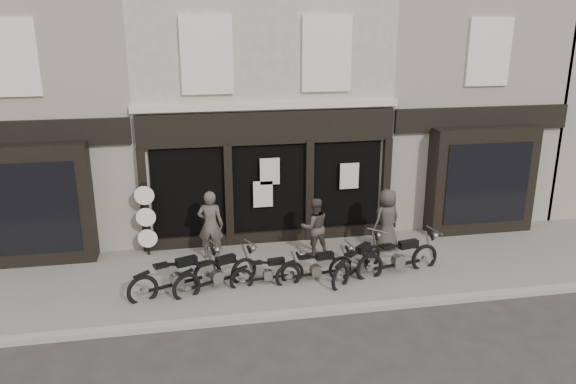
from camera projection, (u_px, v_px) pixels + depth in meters
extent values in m
plane|color=#2D2B28|center=(288.00, 290.00, 13.59)|extent=(90.00, 90.00, 0.00)
cube|color=slate|center=(282.00, 272.00, 14.42)|extent=(30.00, 4.20, 0.12)
cube|color=gray|center=(299.00, 314.00, 12.40)|extent=(30.00, 0.25, 0.13)
cube|color=beige|center=(254.00, 90.00, 18.01)|extent=(7.20, 6.00, 8.20)
cube|color=black|center=(269.00, 128.00, 15.31)|extent=(7.10, 0.18, 0.90)
cube|color=black|center=(269.00, 195.00, 15.94)|extent=(6.50, 0.10, 2.95)
cube|color=black|center=(270.00, 238.00, 16.26)|extent=(7.10, 0.20, 0.44)
cube|color=beige|center=(268.00, 106.00, 15.16)|extent=(7.30, 0.22, 0.18)
cube|color=silver|center=(207.00, 55.00, 14.48)|extent=(1.35, 0.12, 2.00)
cube|color=black|center=(207.00, 55.00, 14.51)|extent=(1.05, 0.06, 1.70)
cube|color=silver|center=(327.00, 54.00, 15.05)|extent=(1.35, 0.12, 2.00)
cube|color=black|center=(326.00, 54.00, 15.07)|extent=(1.05, 0.06, 1.70)
cube|color=black|center=(144.00, 201.00, 15.25)|extent=(0.22, 0.22, 3.00)
cube|color=black|center=(229.00, 197.00, 15.65)|extent=(0.22, 0.22, 3.00)
cube|color=black|center=(309.00, 192.00, 16.06)|extent=(0.22, 0.22, 3.00)
cube|color=black|center=(386.00, 188.00, 16.46)|extent=(0.22, 0.22, 3.00)
cube|color=silver|center=(270.00, 171.00, 15.55)|extent=(0.55, 0.04, 0.75)
cube|color=silver|center=(349.00, 176.00, 16.03)|extent=(0.55, 0.04, 0.75)
cube|color=silver|center=(263.00, 194.00, 15.71)|extent=(0.55, 0.04, 0.75)
cube|color=gray|center=(45.00, 95.00, 16.89)|extent=(5.50, 6.00, 8.20)
cube|color=black|center=(28.00, 205.00, 14.46)|extent=(3.20, 0.70, 3.20)
cube|color=black|center=(24.00, 210.00, 14.13)|extent=(2.60, 0.06, 2.40)
cube|color=black|center=(21.00, 134.00, 14.21)|extent=(5.40, 0.16, 0.70)
cube|color=silver|center=(10.00, 57.00, 13.65)|extent=(1.30, 0.10, 1.90)
cube|color=black|center=(10.00, 57.00, 13.68)|extent=(1.00, 0.06, 1.60)
cube|color=gray|center=(439.00, 86.00, 19.13)|extent=(5.50, 6.00, 8.20)
cube|color=black|center=(481.00, 180.00, 16.69)|extent=(3.20, 0.70, 3.20)
cube|color=black|center=(487.00, 184.00, 16.37)|extent=(2.60, 0.06, 2.40)
cube|color=black|center=(482.00, 119.00, 16.44)|extent=(5.40, 0.16, 0.70)
cube|color=silver|center=(489.00, 52.00, 15.89)|extent=(1.30, 0.10, 1.90)
cube|color=black|center=(489.00, 52.00, 15.92)|extent=(1.00, 0.06, 1.60)
torus|color=black|center=(207.00, 274.00, 13.60)|extent=(0.74, 0.37, 0.75)
torus|color=black|center=(143.00, 291.00, 12.79)|extent=(0.74, 0.37, 0.75)
cube|color=black|center=(176.00, 284.00, 13.21)|extent=(1.24, 0.53, 0.07)
cube|color=gray|center=(177.00, 280.00, 13.19)|extent=(0.32, 0.28, 0.29)
cube|color=black|center=(186.00, 261.00, 13.20)|extent=(0.54, 0.36, 0.19)
cube|color=black|center=(161.00, 266.00, 12.88)|extent=(0.39, 0.33, 0.07)
cylinder|color=gray|center=(215.00, 244.00, 13.51)|extent=(0.27, 0.61, 0.04)
torus|color=black|center=(244.00, 272.00, 13.79)|extent=(0.69, 0.38, 0.71)
torus|color=black|center=(187.00, 288.00, 12.97)|extent=(0.69, 0.38, 0.71)
cube|color=black|center=(216.00, 281.00, 13.39)|extent=(1.16, 0.55, 0.06)
cube|color=gray|center=(217.00, 277.00, 13.38)|extent=(0.31, 0.28, 0.27)
cube|color=black|center=(226.00, 260.00, 13.40)|extent=(0.51, 0.36, 0.18)
cube|color=black|center=(203.00, 264.00, 13.07)|extent=(0.37, 0.32, 0.06)
cylinder|color=gray|center=(251.00, 243.00, 13.71)|extent=(0.28, 0.57, 0.04)
torus|color=black|center=(292.00, 273.00, 13.84)|extent=(0.60, 0.15, 0.60)
torus|color=black|center=(242.00, 280.00, 13.46)|extent=(0.60, 0.15, 0.60)
cube|color=black|center=(267.00, 278.00, 13.66)|extent=(1.05, 0.18, 0.05)
cube|color=gray|center=(268.00, 275.00, 13.64)|extent=(0.23, 0.18, 0.23)
cube|color=black|center=(276.00, 261.00, 13.61)|extent=(0.42, 0.20, 0.15)
cube|color=black|center=(256.00, 263.00, 13.45)|extent=(0.28, 0.21, 0.05)
cylinder|color=gray|center=(300.00, 250.00, 13.72)|extent=(0.10, 0.51, 0.03)
torus|color=black|center=(341.00, 268.00, 14.03)|extent=(0.66, 0.18, 0.66)
torus|color=black|center=(288.00, 276.00, 13.60)|extent=(0.66, 0.18, 0.66)
cube|color=black|center=(315.00, 274.00, 13.83)|extent=(1.14, 0.21, 0.06)
cube|color=gray|center=(316.00, 271.00, 13.81)|extent=(0.25, 0.20, 0.25)
cube|color=black|center=(325.00, 256.00, 13.77)|extent=(0.46, 0.22, 0.16)
cube|color=black|center=(304.00, 257.00, 13.59)|extent=(0.31, 0.23, 0.06)
cylinder|color=gray|center=(349.00, 244.00, 13.90)|extent=(0.11, 0.56, 0.03)
torus|color=black|center=(372.00, 258.00, 14.59)|extent=(0.59, 0.54, 0.71)
torus|color=black|center=(340.00, 278.00, 13.45)|extent=(0.59, 0.54, 0.71)
cube|color=black|center=(357.00, 269.00, 14.03)|extent=(0.97, 0.86, 0.06)
cube|color=gray|center=(357.00, 266.00, 14.02)|extent=(0.31, 0.31, 0.27)
cube|color=black|center=(363.00, 248.00, 14.09)|extent=(0.48, 0.45, 0.18)
cube|color=black|center=(351.00, 254.00, 13.64)|extent=(0.37, 0.36, 0.06)
cylinder|color=gray|center=(378.00, 231.00, 14.55)|extent=(0.43, 0.48, 0.04)
torus|color=black|center=(424.00, 258.00, 14.51)|extent=(0.77, 0.25, 0.76)
torus|color=black|center=(369.00, 268.00, 13.93)|extent=(0.77, 0.25, 0.76)
cube|color=black|center=(397.00, 265.00, 14.23)|extent=(1.31, 0.32, 0.07)
cube|color=gray|center=(398.00, 261.00, 14.21)|extent=(0.30, 0.25, 0.29)
cube|color=black|center=(408.00, 244.00, 14.18)|extent=(0.54, 0.29, 0.19)
cube|color=black|center=(387.00, 246.00, 13.94)|extent=(0.37, 0.29, 0.07)
cylinder|color=gray|center=(434.00, 230.00, 14.38)|extent=(0.17, 0.64, 0.04)
imported|color=#4A433D|center=(211.00, 225.00, 14.90)|extent=(0.77, 0.59, 1.88)
imported|color=#433C36|center=(315.00, 227.00, 15.16)|extent=(0.83, 0.68, 1.60)
imported|color=#3A3630|center=(387.00, 220.00, 15.47)|extent=(1.00, 0.82, 1.75)
cylinder|color=black|center=(149.00, 257.00, 15.40)|extent=(0.34, 0.34, 0.06)
cylinder|color=black|center=(146.00, 222.00, 15.09)|extent=(0.07, 0.07, 2.16)
cylinder|color=black|center=(144.00, 195.00, 14.84)|extent=(0.53, 0.07, 0.53)
cylinder|color=silver|center=(144.00, 196.00, 14.82)|extent=(0.52, 0.04, 0.53)
cylinder|color=black|center=(146.00, 217.00, 15.02)|extent=(0.53, 0.07, 0.53)
cylinder|color=silver|center=(146.00, 217.00, 15.00)|extent=(0.52, 0.04, 0.53)
cylinder|color=black|center=(148.00, 238.00, 15.20)|extent=(0.53, 0.07, 0.53)
cylinder|color=silver|center=(148.00, 238.00, 15.18)|extent=(0.52, 0.04, 0.53)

